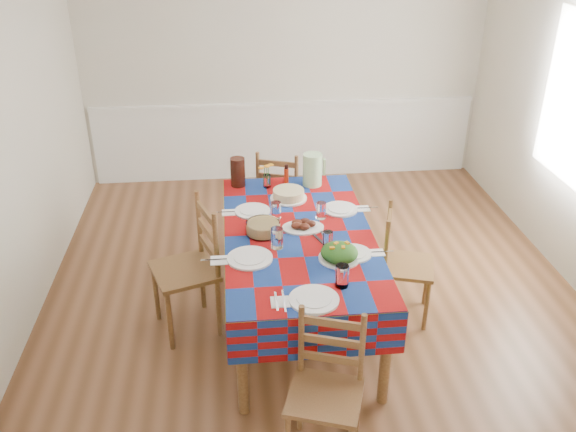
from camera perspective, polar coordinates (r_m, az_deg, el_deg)
The scene contains 22 objects.
room at distance 4.61m, azimuth 2.64°, elevation 6.75°, with size 4.58×5.08×2.78m.
wainscot at distance 7.22m, azimuth -0.29°, elevation 7.34°, with size 4.41×0.06×0.92m.
dining_table at distance 4.54m, azimuth 0.98°, elevation -2.57°, with size 1.10×2.04×0.79m.
setting_near_head at distance 3.81m, azimuth 3.31°, elevation -6.98°, with size 0.51×0.34×0.15m.
setting_left_near at distance 4.22m, azimuth -2.75°, elevation -3.26°, with size 0.58×0.34×0.15m.
setting_left_far at distance 4.76m, azimuth -2.63°, elevation 0.50°, with size 0.51×0.31×0.14m.
setting_right_near at distance 4.27m, azimuth 5.32°, elevation -3.01°, with size 0.49×0.28×0.12m.
setting_right_far at distance 4.78m, azimuth 4.35°, elevation 0.61°, with size 0.52×0.30×0.13m.
meat_platter at distance 4.55m, azimuth 1.40°, elevation -0.90°, with size 0.32×0.23×0.06m.
salad_platter at distance 4.18m, azimuth 4.83°, elevation -3.49°, with size 0.29×0.29×0.12m.
pasta_bowl at distance 4.48m, azimuth -2.35°, elevation -1.11°, with size 0.25×0.25×0.09m.
cake at distance 4.99m, azimuth 0.05°, elevation 2.01°, with size 0.30×0.30×0.08m.
serving_utensils at distance 4.43m, azimuth 3.18°, elevation -2.11°, with size 0.13×0.30×0.01m.
flower_vase at distance 5.18m, azimuth -2.00°, elevation 3.63°, with size 0.14×0.11×0.22m.
hot_sauce at distance 5.26m, azimuth -0.15°, elevation 3.95°, with size 0.04×0.04×0.17m, color red.
green_pitcher at distance 5.21m, azimuth 2.31°, elevation 4.36°, with size 0.16×0.16×0.28m, color #B0E09E.
tea_pitcher at distance 5.22m, azimuth -4.72°, elevation 4.13°, with size 0.13×0.13×0.25m, color black.
name_card at distance 3.66m, azimuth 2.72°, elevation -9.06°, with size 0.08×0.03×0.02m, color white.
chair_near at distance 3.66m, azimuth 3.59°, elevation -16.05°, with size 0.52×0.51×0.94m.
chair_far at distance 5.79m, azimuth -0.65°, elevation 1.82°, with size 0.54×0.52×0.96m.
chair_left at distance 4.64m, azimuth -9.12°, elevation -4.93°, with size 0.57×0.59×1.05m.
chair_right at distance 4.84m, azimuth 10.66°, elevation -4.53°, with size 0.49×0.50×0.92m.
Camera 1 is at (-0.64, -4.26, 2.99)m, focal length 38.00 mm.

